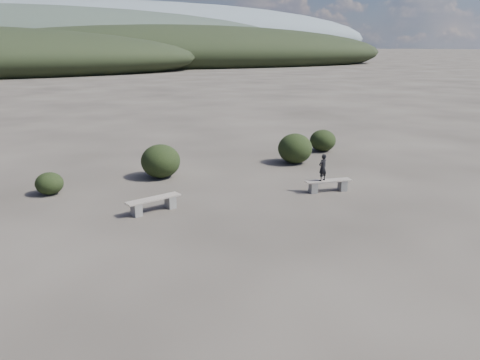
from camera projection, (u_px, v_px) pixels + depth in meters
name	position (u px, v px, depth m)	size (l,w,h in m)	color
ground	(282.00, 262.00, 11.33)	(1200.00, 1200.00, 0.00)	#322C27
bench_left	(154.00, 203.00, 14.71)	(1.83, 0.78, 0.45)	slate
bench_right	(328.00, 185.00, 16.75)	(1.74, 0.68, 0.43)	slate
seated_person	(323.00, 167.00, 16.51)	(0.35, 0.23, 0.96)	black
shrub_a	(49.00, 183.00, 16.41)	(0.96, 0.96, 0.79)	black
shrub_b	(161.00, 161.00, 18.45)	(1.55, 1.55, 1.33)	black
shrub_d	(295.00, 148.00, 20.71)	(1.52, 1.52, 1.33)	black
shrub_e	(323.00, 140.00, 23.13)	(1.28, 1.28, 1.07)	black
mountain_ridges	(9.00, 36.00, 300.68)	(500.00, 400.00, 56.00)	black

